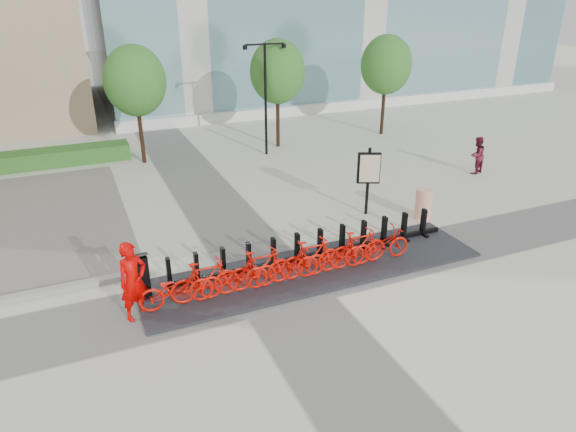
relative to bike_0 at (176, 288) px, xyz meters
name	(u,v)px	position (x,y,z in m)	size (l,w,h in m)	color
ground	(276,285)	(2.60, 0.05, -0.56)	(120.00, 120.00, 0.00)	beige
hedge_b	(59,157)	(-2.40, 13.25, -0.21)	(6.00, 1.20, 0.70)	#1A521B
tree_1	(135,81)	(1.10, 12.05, 3.03)	(2.60, 2.60, 5.10)	black
tree_2	(277,72)	(7.60, 12.05, 3.03)	(2.60, 2.60, 5.10)	black
tree_3	(386,65)	(13.60, 12.05, 3.03)	(2.60, 2.60, 5.10)	black
streetlamp	(265,87)	(6.60, 11.05, 2.57)	(2.00, 0.20, 5.00)	black
dock_pad	(315,268)	(3.90, 0.35, -0.52)	(9.60, 2.40, 0.08)	#25252A
dock_rail_posts	(310,246)	(3.96, 0.82, -0.05)	(8.02, 0.50, 0.85)	black
bike_0	(176,288)	(0.00, 0.00, 0.00)	(0.64, 1.83, 0.96)	red
bike_1	(205,280)	(0.72, 0.00, 0.05)	(0.50, 1.77, 1.06)	red
bike_2	(234,276)	(1.44, 0.00, 0.00)	(0.64, 1.83, 0.96)	red
bike_3	(260,269)	(2.16, 0.00, 0.05)	(0.50, 1.77, 1.06)	red
bike_4	(286,265)	(2.88, 0.00, 0.00)	(0.64, 1.83, 0.96)	red
bike_5	(311,258)	(3.60, 0.00, 0.05)	(0.50, 1.77, 1.06)	red
bike_6	(335,255)	(4.32, 0.00, 0.00)	(0.64, 1.83, 0.96)	red
bike_7	(358,248)	(5.04, 0.00, 0.05)	(0.50, 1.77, 1.06)	red
bike_8	(380,245)	(5.76, 0.00, 0.00)	(0.64, 1.83, 0.96)	red
kiosk	(142,276)	(-0.69, 0.69, 0.13)	(0.42, 0.36, 1.27)	black
worker_red	(133,281)	(-0.96, 0.02, 0.42)	(0.71, 0.47, 1.96)	#C50100
pedestrian	(477,155)	(13.69, 5.01, 0.23)	(0.77, 0.60, 1.57)	#591428
construction_barrel	(423,204)	(8.78, 2.06, -0.03)	(0.55, 0.55, 1.05)	#ED581F
map_sign	(369,171)	(7.23, 3.13, 1.00)	(0.75, 0.42, 2.36)	black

